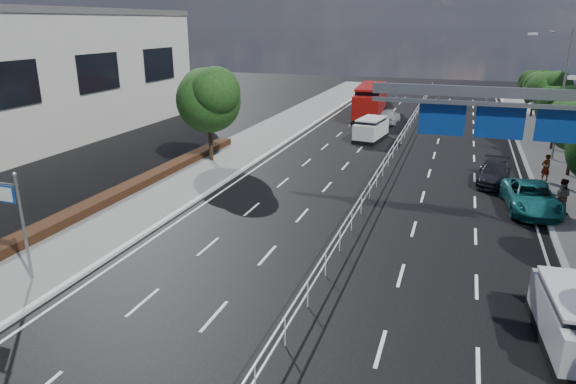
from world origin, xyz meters
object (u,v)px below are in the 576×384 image
(overhead_gantry, at_px, (519,117))
(red_bus, at_px, (371,100))
(toilet_sign, at_px, (11,207))
(white_minivan, at_px, (371,129))
(near_car_dark, at_px, (378,98))
(near_car_silver, at_px, (389,116))
(parked_car_teal, at_px, (531,197))
(silver_minivan, at_px, (576,321))
(pedestrian_b, at_px, (561,196))
(parked_car_dark, at_px, (494,173))
(pedestrian_a, at_px, (546,168))

(overhead_gantry, height_order, red_bus, overhead_gantry)
(toilet_sign, distance_m, red_bus, 40.30)
(white_minivan, relative_size, near_car_dark, 1.00)
(near_car_silver, distance_m, near_car_dark, 12.54)
(near_car_silver, height_order, parked_car_teal, parked_car_teal)
(near_car_silver, xyz_separation_m, silver_minivan, (10.52, -34.59, 0.18))
(near_car_silver, bearing_deg, pedestrian_b, 120.65)
(white_minivan, distance_m, parked_car_dark, 13.40)
(red_bus, distance_m, parked_car_teal, 28.38)
(near_car_dark, height_order, parked_car_dark, near_car_dark)
(near_car_dark, bearing_deg, parked_car_dark, 111.01)
(parked_car_dark, height_order, pedestrian_a, pedestrian_a)
(pedestrian_a, bearing_deg, parked_car_dark, -10.37)
(white_minivan, xyz_separation_m, near_car_dark, (-2.64, 20.09, -0.17))
(pedestrian_b, bearing_deg, pedestrian_a, -77.41)
(red_bus, height_order, parked_car_teal, red_bus)
(pedestrian_b, bearing_deg, parked_car_dark, -46.48)
(overhead_gantry, distance_m, parked_car_dark, 10.23)
(overhead_gantry, relative_size, white_minivan, 2.28)
(red_bus, relative_size, parked_car_teal, 2.09)
(white_minivan, bearing_deg, pedestrian_b, -42.23)
(near_car_silver, bearing_deg, near_car_dark, -73.10)
(parked_car_teal, xyz_separation_m, parked_car_dark, (-1.63, 4.45, -0.09))
(silver_minivan, height_order, pedestrian_a, pedestrian_a)
(near_car_silver, bearing_deg, overhead_gantry, 111.58)
(white_minivan, relative_size, near_car_silver, 1.07)
(white_minivan, distance_m, silver_minivan, 28.82)
(white_minivan, bearing_deg, parked_car_teal, -44.50)
(toilet_sign, relative_size, near_car_silver, 1.03)
(red_bus, relative_size, pedestrian_b, 5.93)
(toilet_sign, xyz_separation_m, white_minivan, (8.34, 28.67, -2.03))
(near_car_silver, distance_m, parked_car_teal, 24.42)
(near_car_silver, relative_size, pedestrian_a, 2.51)
(toilet_sign, distance_m, white_minivan, 29.93)
(red_bus, bearing_deg, white_minivan, -83.80)
(toilet_sign, height_order, near_car_silver, toilet_sign)
(red_bus, xyz_separation_m, near_car_silver, (2.44, -3.20, -0.97))
(red_bus, height_order, near_car_silver, red_bus)
(white_minivan, bearing_deg, parked_car_dark, -38.40)
(white_minivan, xyz_separation_m, pedestrian_b, (12.21, -14.57, 0.16))
(pedestrian_a, xyz_separation_m, pedestrian_b, (0.00, -5.94, 0.09))
(near_car_dark, bearing_deg, toilet_sign, 82.52)
(white_minivan, bearing_deg, near_car_dark, 105.29)
(toilet_sign, xyz_separation_m, pedestrian_b, (20.55, 14.10, -1.88))
(white_minivan, height_order, near_car_silver, white_minivan)
(toilet_sign, xyz_separation_m, overhead_gantry, (17.69, 10.05, 2.66))
(white_minivan, bearing_deg, pedestrian_a, -27.44)
(pedestrian_b, bearing_deg, red_bus, -48.37)
(overhead_gantry, distance_m, near_car_dark, 40.81)
(white_minivan, bearing_deg, overhead_gantry, -55.53)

